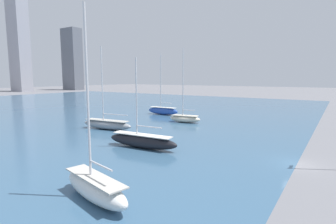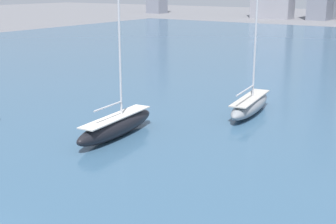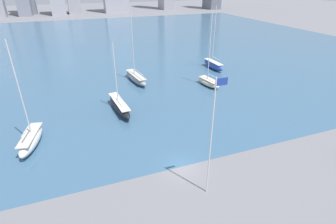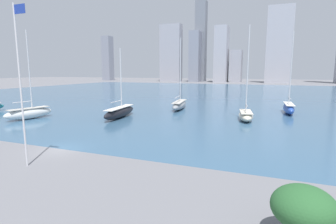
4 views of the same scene
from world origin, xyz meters
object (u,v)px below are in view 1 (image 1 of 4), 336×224
sailboat_cream (185,118)px  sailboat_blue (163,110)px  sailboat_black (142,141)px  sailboat_white (95,187)px  sailboat_gray (107,124)px

sailboat_cream → sailboat_blue: (6.89, 10.28, 0.15)m
sailboat_blue → sailboat_black: bearing=-152.7°
sailboat_white → sailboat_black: 14.90m
sailboat_white → sailboat_cream: sailboat_cream is taller
sailboat_gray → sailboat_blue: bearing=-1.4°
sailboat_white → sailboat_gray: sailboat_gray is taller
sailboat_cream → sailboat_blue: sailboat_blue is taller
sailboat_cream → sailboat_black: 20.89m
sailboat_cream → sailboat_blue: size_ratio=0.99×
sailboat_white → sailboat_cream: 35.62m
sailboat_cream → sailboat_blue: 12.37m
sailboat_blue → sailboat_black: 31.21m
sailboat_gray → sailboat_black: size_ratio=1.25×
sailboat_black → sailboat_gray: bearing=59.4°
sailboat_gray → sailboat_white: bearing=-142.8°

